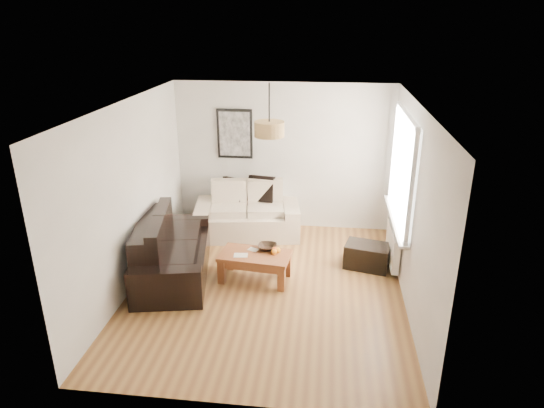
# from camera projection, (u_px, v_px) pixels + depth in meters

# --- Properties ---
(floor) EXTENTS (4.50, 4.50, 0.00)m
(floor) POSITION_uv_depth(u_px,v_px,m) (267.00, 287.00, 6.90)
(floor) COLOR brown
(floor) RESTS_ON ground
(ceiling) EXTENTS (3.80, 4.50, 0.00)m
(ceiling) POSITION_uv_depth(u_px,v_px,m) (266.00, 105.00, 5.95)
(ceiling) COLOR white
(ceiling) RESTS_ON floor
(wall_back) EXTENTS (3.80, 0.04, 2.60)m
(wall_back) POSITION_uv_depth(u_px,v_px,m) (283.00, 157.00, 8.50)
(wall_back) COLOR silver
(wall_back) RESTS_ON floor
(wall_front) EXTENTS (3.80, 0.04, 2.60)m
(wall_front) POSITION_uv_depth(u_px,v_px,m) (234.00, 292.00, 4.34)
(wall_front) COLOR silver
(wall_front) RESTS_ON floor
(wall_left) EXTENTS (0.04, 4.50, 2.60)m
(wall_left) POSITION_uv_depth(u_px,v_px,m) (130.00, 197.00, 6.63)
(wall_left) COLOR silver
(wall_left) RESTS_ON floor
(wall_right) EXTENTS (0.04, 4.50, 2.60)m
(wall_right) POSITION_uv_depth(u_px,v_px,m) (413.00, 209.00, 6.21)
(wall_right) COLOR silver
(wall_right) RESTS_ON floor
(window_bay) EXTENTS (0.14, 1.90, 1.60)m
(window_bay) POSITION_uv_depth(u_px,v_px,m) (403.00, 169.00, 6.85)
(window_bay) COLOR white
(window_bay) RESTS_ON wall_right
(radiator) EXTENTS (0.10, 0.90, 0.52)m
(radiator) POSITION_uv_depth(u_px,v_px,m) (393.00, 246.00, 7.30)
(radiator) COLOR white
(radiator) RESTS_ON wall_right
(poster) EXTENTS (0.62, 0.04, 0.87)m
(poster) POSITION_uv_depth(u_px,v_px,m) (235.00, 134.00, 8.42)
(poster) COLOR black
(poster) RESTS_ON wall_back
(pendant_shade) EXTENTS (0.40, 0.40, 0.20)m
(pendant_shade) POSITION_uv_depth(u_px,v_px,m) (269.00, 129.00, 6.36)
(pendant_shade) COLOR tan
(pendant_shade) RESTS_ON ceiling
(loveseat_cream) EXTENTS (1.91, 1.23, 0.89)m
(loveseat_cream) POSITION_uv_depth(u_px,v_px,m) (247.00, 210.00, 8.44)
(loveseat_cream) COLOR #BAB196
(loveseat_cream) RESTS_ON floor
(sofa_leather) EXTENTS (1.33, 2.14, 0.86)m
(sofa_leather) POSITION_uv_depth(u_px,v_px,m) (173.00, 248.00, 7.10)
(sofa_leather) COLOR black
(sofa_leather) RESTS_ON floor
(coffee_table) EXTENTS (1.07, 0.67, 0.41)m
(coffee_table) POSITION_uv_depth(u_px,v_px,m) (255.00, 267.00, 7.04)
(coffee_table) COLOR brown
(coffee_table) RESTS_ON floor
(ottoman) EXTENTS (0.74, 0.57, 0.38)m
(ottoman) POSITION_uv_depth(u_px,v_px,m) (367.00, 256.00, 7.40)
(ottoman) COLOR black
(ottoman) RESTS_ON floor
(cushion_left) EXTENTS (0.42, 0.26, 0.40)m
(cushion_left) POSITION_uv_depth(u_px,v_px,m) (233.00, 189.00, 8.56)
(cushion_left) COLOR black
(cushion_left) RESTS_ON loveseat_cream
(cushion_right) EXTENTS (0.47, 0.21, 0.46)m
(cushion_right) POSITION_uv_depth(u_px,v_px,m) (261.00, 189.00, 8.50)
(cushion_right) COLOR black
(cushion_right) RESTS_ON loveseat_cream
(fruit_bowl) EXTENTS (0.28, 0.28, 0.07)m
(fruit_bowl) POSITION_uv_depth(u_px,v_px,m) (267.00, 247.00, 7.10)
(fruit_bowl) COLOR black
(fruit_bowl) RESTS_ON coffee_table
(orange_a) EXTENTS (0.09, 0.09, 0.09)m
(orange_a) POSITION_uv_depth(u_px,v_px,m) (274.00, 252.00, 6.94)
(orange_a) COLOR orange
(orange_a) RESTS_ON fruit_bowl
(orange_b) EXTENTS (0.10, 0.10, 0.08)m
(orange_b) POSITION_uv_depth(u_px,v_px,m) (278.00, 250.00, 6.99)
(orange_b) COLOR orange
(orange_b) RESTS_ON fruit_bowl
(orange_c) EXTENTS (0.11, 0.11, 0.09)m
(orange_c) POSITION_uv_depth(u_px,v_px,m) (275.00, 250.00, 7.00)
(orange_c) COLOR #ED5113
(orange_c) RESTS_ON fruit_bowl
(papers) EXTENTS (0.21, 0.16, 0.01)m
(papers) POSITION_uv_depth(u_px,v_px,m) (241.00, 255.00, 6.92)
(papers) COLOR silver
(papers) RESTS_ON coffee_table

